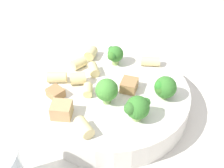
% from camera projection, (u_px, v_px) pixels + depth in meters
% --- Properties ---
extents(ground_plane, '(2.00, 2.00, 0.00)m').
position_uv_depth(ground_plane, '(112.00, 108.00, 0.47)').
color(ground_plane, beige).
extents(pasta_bowl, '(0.22, 0.22, 0.04)m').
position_uv_depth(pasta_bowl, '(112.00, 97.00, 0.46)').
color(pasta_bowl, silver).
rests_on(pasta_bowl, ground_plane).
extents(broccoli_floret_0, '(0.03, 0.03, 0.03)m').
position_uv_depth(broccoli_floret_0, '(115.00, 55.00, 0.48)').
color(broccoli_floret_0, '#93B766').
rests_on(broccoli_floret_0, pasta_bowl).
extents(broccoli_floret_1, '(0.03, 0.04, 0.04)m').
position_uv_depth(broccoli_floret_1, '(138.00, 108.00, 0.39)').
color(broccoli_floret_1, '#93B766').
rests_on(broccoli_floret_1, pasta_bowl).
extents(broccoli_floret_2, '(0.03, 0.03, 0.04)m').
position_uv_depth(broccoli_floret_2, '(107.00, 90.00, 0.41)').
color(broccoli_floret_2, '#84AD60').
rests_on(broccoli_floret_2, pasta_bowl).
extents(broccoli_floret_3, '(0.03, 0.03, 0.03)m').
position_uv_depth(broccoli_floret_3, '(165.00, 88.00, 0.42)').
color(broccoli_floret_3, '#84AD60').
rests_on(broccoli_floret_3, pasta_bowl).
extents(rigatoni_0, '(0.02, 0.03, 0.02)m').
position_uv_depth(rigatoni_0, '(79.00, 63.00, 0.48)').
color(rigatoni_0, beige).
rests_on(rigatoni_0, pasta_bowl).
extents(rigatoni_1, '(0.02, 0.02, 0.01)m').
position_uv_depth(rigatoni_1, '(88.00, 90.00, 0.44)').
color(rigatoni_1, beige).
rests_on(rigatoni_1, pasta_bowl).
extents(rigatoni_2, '(0.03, 0.02, 0.02)m').
position_uv_depth(rigatoni_2, '(84.00, 127.00, 0.38)').
color(rigatoni_2, beige).
rests_on(rigatoni_2, pasta_bowl).
extents(rigatoni_3, '(0.02, 0.02, 0.01)m').
position_uv_depth(rigatoni_3, '(94.00, 69.00, 0.47)').
color(rigatoni_3, beige).
rests_on(rigatoni_3, pasta_bowl).
extents(rigatoni_4, '(0.03, 0.03, 0.02)m').
position_uv_depth(rigatoni_4, '(89.00, 54.00, 0.50)').
color(rigatoni_4, beige).
rests_on(rigatoni_4, pasta_bowl).
extents(rigatoni_5, '(0.03, 0.03, 0.02)m').
position_uv_depth(rigatoni_5, '(57.00, 77.00, 0.46)').
color(rigatoni_5, beige).
rests_on(rigatoni_5, pasta_bowl).
extents(rigatoni_6, '(0.03, 0.03, 0.01)m').
position_uv_depth(rigatoni_6, '(150.00, 61.00, 0.49)').
color(rigatoni_6, beige).
rests_on(rigatoni_6, pasta_bowl).
extents(rigatoni_7, '(0.02, 0.03, 0.02)m').
position_uv_depth(rigatoni_7, '(78.00, 78.00, 0.45)').
color(rigatoni_7, beige).
rests_on(rigatoni_7, pasta_bowl).
extents(chicken_chunk_0, '(0.03, 0.03, 0.02)m').
position_uv_depth(chicken_chunk_0, '(62.00, 110.00, 0.40)').
color(chicken_chunk_0, tan).
rests_on(chicken_chunk_0, pasta_bowl).
extents(chicken_chunk_1, '(0.03, 0.03, 0.02)m').
position_uv_depth(chicken_chunk_1, '(129.00, 85.00, 0.44)').
color(chicken_chunk_1, '#A87A4C').
rests_on(chicken_chunk_1, pasta_bowl).
extents(chicken_chunk_2, '(0.03, 0.03, 0.01)m').
position_uv_depth(chicken_chunk_2, '(56.00, 93.00, 0.43)').
color(chicken_chunk_2, '#A87A4C').
rests_on(chicken_chunk_2, pasta_bowl).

